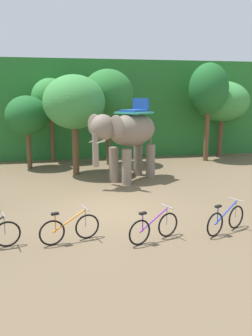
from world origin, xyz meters
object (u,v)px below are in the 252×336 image
tree_right (209,89)px  tree_far_right (108,95)px  tree_center_right (51,98)px  tree_center_left (222,102)px  bike_blue (226,220)px  tree_far_left (27,116)px  tree_center (74,103)px  bike_orange (70,229)px  bike_purple (154,228)px  elephant (128,134)px

tree_right → tree_far_right: bearing=-179.2°
tree_center_right → tree_center_left: size_ratio=1.02×
tree_center_left → bike_blue: bearing=-115.1°
tree_far_left → tree_center: bearing=-40.7°
tree_far_right → bike_orange: (-2.64, -10.49, -3.55)m
tree_far_right → tree_center_left: bearing=11.7°
tree_center_right → tree_far_right: tree_far_right is taller
tree_center → bike_purple: size_ratio=3.08×
tree_center_right → tree_right: tree_right is taller
tree_center → tree_far_left: bearing=139.3°
tree_right → bike_orange: (-8.60, -10.57, -3.85)m
bike_orange → bike_blue: 4.49m
tree_right → bike_orange: tree_right is taller
tree_far_right → bike_orange: tree_far_right is taller
tree_far_right → tree_right: (5.96, 0.08, 0.29)m
tree_right → tree_center_right: bearing=171.1°
tree_far_left → tree_right: tree_right is taller
tree_far_left → elephant: size_ratio=1.01×
tree_right → bike_orange: bearing=-129.1°
tree_far_left → tree_far_right: (4.37, 0.11, 1.10)m
tree_center_right → tree_right: (9.08, -1.42, 0.48)m
tree_center_right → tree_far_right: size_ratio=0.92×
tree_right → tree_far_left: bearing=-178.9°
tree_center → tree_right: (7.93, 2.25, 0.67)m
elephant → bike_purple: (-0.69, -6.89, -1.82)m
tree_center → bike_orange: (-0.67, -8.32, -3.18)m
tree_center_right → elephant: bearing=-57.9°
tree_center → bike_orange: bearing=-94.6°
tree_center_left → elephant: size_ratio=1.24×
bike_purple → bike_blue: (2.21, 0.18, 0.00)m
bike_blue → tree_far_left: bearing=120.4°
tree_right → elephant: (-5.64, -4.05, -2.03)m
bike_orange → tree_center_left: bearing=49.7°
tree_center → tree_far_right: tree_far_right is taller
tree_center → tree_center_left: 10.27m
tree_right → elephant: size_ratio=1.48×
tree_center_left → bike_blue: size_ratio=3.09×
tree_far_left → tree_center_left: bearing=8.0°
tree_far_left → bike_blue: (6.21, -10.58, -2.45)m
bike_orange → bike_purple: 2.30m
elephant → bike_purple: 7.16m
tree_far_left → tree_center: tree_center is taller
tree_far_left → tree_center_right: (1.25, 1.61, 0.91)m
tree_far_left → bike_purple: tree_far_left is taller
tree_center → bike_blue: size_ratio=3.16×
tree_right → elephant: tree_right is taller
tree_far_right → tree_far_left: bearing=-178.6°
tree_center_right → tree_right: bearing=-8.9°
tree_far_left → bike_orange: tree_far_left is taller
tree_far_left → tree_center_left: size_ratio=0.81×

